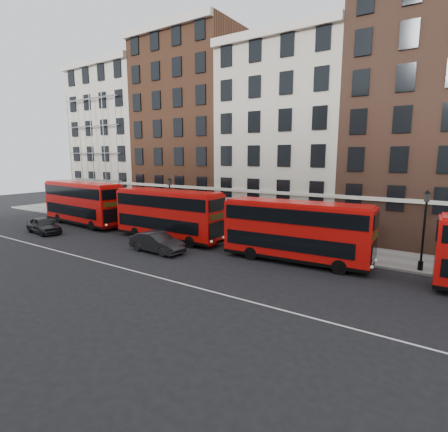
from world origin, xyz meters
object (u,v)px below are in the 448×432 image
Objects in this scene: bus_a at (82,202)px; bus_c at (295,230)px; bus_b at (168,213)px; car_rear at (44,225)px; car_front at (157,242)px.

bus_a is 1.08× the size of bus_c.
bus_a reaches higher than bus_b.
bus_c is at bearing -72.29° from car_rear.
bus_c is (25.17, -0.00, -0.19)m from bus_a.
car_front is (2.14, -3.62, -1.65)m from bus_b.
bus_c is (12.33, -0.00, -0.08)m from bus_b.
bus_c reaches higher than car_front.
bus_a is 2.35× the size of car_front.
car_front is at bearing -59.71° from bus_b.
bus_a is 25.17m from bus_c.
bus_a reaches higher than car_front.
car_rear is at bearing -79.56° from bus_a.
bus_b reaches higher than car_rear.
bus_a is 2.44× the size of car_rear.
bus_b is 2.31× the size of car_rear.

